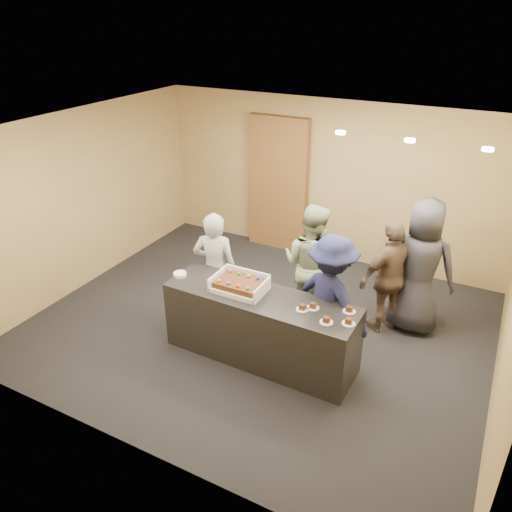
# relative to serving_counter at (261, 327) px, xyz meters

# --- Properties ---
(room) EXTENTS (6.04, 6.00, 2.70)m
(room) POSITION_rel_serving_counter_xyz_m (-0.33, 0.62, 0.90)
(room) COLOR black
(room) RESTS_ON ground
(serving_counter) EXTENTS (2.41, 0.75, 0.90)m
(serving_counter) POSITION_rel_serving_counter_xyz_m (0.00, 0.00, 0.00)
(serving_counter) COLOR black
(serving_counter) RESTS_ON floor
(storage_cabinet) EXTENTS (1.08, 0.15, 2.37)m
(storage_cabinet) POSITION_rel_serving_counter_xyz_m (-1.21, 3.03, 0.73)
(storage_cabinet) COLOR brown
(storage_cabinet) RESTS_ON floor
(cake_box) EXTENTS (0.64, 0.44, 0.19)m
(cake_box) POSITION_rel_serving_counter_xyz_m (-0.29, 0.02, 0.49)
(cake_box) COLOR white
(cake_box) RESTS_ON serving_counter
(sheet_cake) EXTENTS (0.55, 0.38, 0.11)m
(sheet_cake) POSITION_rel_serving_counter_xyz_m (-0.29, -0.00, 0.55)
(sheet_cake) COLOR #3E1D0E
(sheet_cake) RESTS_ON cake_box
(plate_stack) EXTENTS (0.17, 0.17, 0.04)m
(plate_stack) POSITION_rel_serving_counter_xyz_m (-1.15, -0.03, 0.47)
(plate_stack) COLOR white
(plate_stack) RESTS_ON serving_counter
(slice_a) EXTENTS (0.15, 0.15, 0.07)m
(slice_a) POSITION_rel_serving_counter_xyz_m (0.56, -0.04, 0.47)
(slice_a) COLOR white
(slice_a) RESTS_ON serving_counter
(slice_b) EXTENTS (0.15, 0.15, 0.07)m
(slice_b) POSITION_rel_serving_counter_xyz_m (0.65, 0.05, 0.47)
(slice_b) COLOR white
(slice_b) RESTS_ON serving_counter
(slice_c) EXTENTS (0.15, 0.15, 0.07)m
(slice_c) POSITION_rel_serving_counter_xyz_m (0.89, -0.15, 0.47)
(slice_c) COLOR white
(slice_c) RESTS_ON serving_counter
(slice_d) EXTENTS (0.15, 0.15, 0.07)m
(slice_d) POSITION_rel_serving_counter_xyz_m (1.04, 0.17, 0.47)
(slice_d) COLOR white
(slice_d) RESTS_ON serving_counter
(slice_e) EXTENTS (0.15, 0.15, 0.07)m
(slice_e) POSITION_rel_serving_counter_xyz_m (1.11, -0.07, 0.47)
(slice_e) COLOR white
(slice_e) RESTS_ON serving_counter
(person_server_grey) EXTENTS (0.68, 0.55, 1.63)m
(person_server_grey) POSITION_rel_serving_counter_xyz_m (-0.92, 0.46, 0.37)
(person_server_grey) COLOR gray
(person_server_grey) RESTS_ON floor
(person_sage_man) EXTENTS (0.90, 0.74, 1.72)m
(person_sage_man) POSITION_rel_serving_counter_xyz_m (0.20, 1.12, 0.41)
(person_sage_man) COLOR gray
(person_sage_man) RESTS_ON floor
(person_navy_man) EXTENTS (1.22, 0.95, 1.65)m
(person_navy_man) POSITION_rel_serving_counter_xyz_m (0.73, 0.45, 0.38)
(person_navy_man) COLOR #191B3F
(person_navy_man) RESTS_ON floor
(person_brown_extra) EXTENTS (0.88, 0.98, 1.60)m
(person_brown_extra) POSITION_rel_serving_counter_xyz_m (1.22, 1.36, 0.35)
(person_brown_extra) COLOR brown
(person_brown_extra) RESTS_ON floor
(person_dark_suit) EXTENTS (0.94, 0.63, 1.88)m
(person_dark_suit) POSITION_rel_serving_counter_xyz_m (1.54, 1.56, 0.49)
(person_dark_suit) COLOR #29292F
(person_dark_suit) RESTS_ON floor
(ceiling_spotlights) EXTENTS (1.72, 0.12, 0.03)m
(ceiling_spotlights) POSITION_rel_serving_counter_xyz_m (1.27, 1.12, 2.22)
(ceiling_spotlights) COLOR #FFEAC6
(ceiling_spotlights) RESTS_ON ceiling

